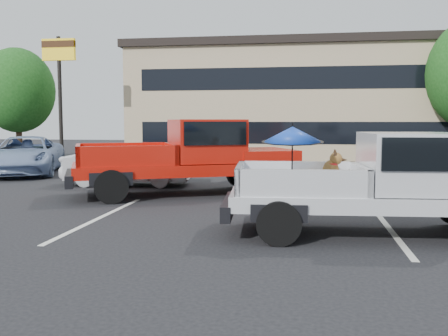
% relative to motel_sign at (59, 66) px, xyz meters
% --- Properties ---
extents(ground, '(90.00, 90.00, 0.00)m').
position_rel_motel_sign_xyz_m(ground, '(10.00, -14.00, -4.65)').
color(ground, black).
rests_on(ground, ground).
extents(stripe_left, '(0.12, 5.00, 0.01)m').
position_rel_motel_sign_xyz_m(stripe_left, '(7.00, -12.00, -4.65)').
color(stripe_left, silver).
rests_on(stripe_left, ground).
extents(stripe_right, '(0.12, 5.00, 0.01)m').
position_rel_motel_sign_xyz_m(stripe_right, '(13.00, -12.00, -4.65)').
color(stripe_right, silver).
rests_on(stripe_right, ground).
extents(motel_building, '(20.40, 8.40, 6.30)m').
position_rel_motel_sign_xyz_m(motel_building, '(12.00, 6.99, -1.45)').
color(motel_building, tan).
rests_on(motel_building, ground).
extents(motel_sign, '(1.60, 0.22, 6.00)m').
position_rel_motel_sign_xyz_m(motel_sign, '(0.00, 0.00, 0.00)').
color(motel_sign, black).
rests_on(motel_sign, ground).
extents(tree_left, '(3.96, 3.96, 6.02)m').
position_rel_motel_sign_xyz_m(tree_left, '(-4.00, 3.00, -0.92)').
color(tree_left, '#332114').
rests_on(tree_left, ground).
extents(tree_back, '(4.68, 4.68, 7.11)m').
position_rel_motel_sign_xyz_m(tree_back, '(16.00, 10.00, -0.24)').
color(tree_back, '#332114').
rests_on(tree_back, ground).
extents(silver_pickup, '(5.83, 2.45, 2.06)m').
position_rel_motel_sign_xyz_m(silver_pickup, '(13.01, -12.73, -3.60)').
color(silver_pickup, black).
rests_on(silver_pickup, ground).
extents(red_pickup, '(6.81, 4.72, 2.13)m').
position_rel_motel_sign_xyz_m(red_pickup, '(8.39, -8.17, -3.49)').
color(red_pickup, black).
rests_on(red_pickup, ground).
extents(silver_sedan, '(4.19, 1.82, 1.34)m').
position_rel_motel_sign_xyz_m(silver_sedan, '(5.71, -6.67, -3.98)').
color(silver_sedan, silver).
rests_on(silver_sedan, ground).
extents(blue_suv, '(4.18, 5.87, 1.49)m').
position_rel_motel_sign_xyz_m(blue_suv, '(0.49, -3.96, -3.91)').
color(blue_suv, '#7B91B8').
rests_on(blue_suv, ground).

